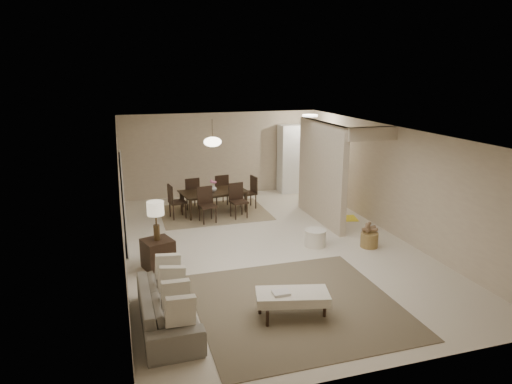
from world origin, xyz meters
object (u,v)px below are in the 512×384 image
object	(u,v)px
ottoman_bench	(292,297)
wicker_basket	(369,240)
sofa	(168,307)
pantry_cabinet	(298,158)
round_pouf	(315,238)
dining_table	(214,202)
side_table	(158,254)

from	to	relation	value
ottoman_bench	wicker_basket	size ratio (longest dim) A/B	3.22
sofa	pantry_cabinet	bearing A→B (deg)	-35.82
round_pouf	sofa	bearing A→B (deg)	-146.19
sofa	dining_table	world-z (taller)	dining_table
wicker_basket	round_pouf	bearing A→B (deg)	160.06
pantry_cabinet	sofa	size ratio (longest dim) A/B	1.05
sofa	wicker_basket	distance (m)	4.90
side_table	wicker_basket	distance (m)	4.47
sofa	side_table	world-z (taller)	sofa
pantry_cabinet	ottoman_bench	xyz separation A→B (m)	(-2.93, -7.07, -0.73)
sofa	ottoman_bench	world-z (taller)	sofa
round_pouf	pantry_cabinet	bearing A→B (deg)	72.90
wicker_basket	dining_table	world-z (taller)	dining_table
side_table	dining_table	distance (m)	3.61
dining_table	ottoman_bench	bearing A→B (deg)	-98.38
ottoman_bench	wicker_basket	bearing A→B (deg)	53.50
pantry_cabinet	round_pouf	xyz separation A→B (m)	(-1.38, -4.48, -0.87)
sofa	ottoman_bench	distance (m)	1.89
ottoman_bench	pantry_cabinet	bearing A→B (deg)	81.25
pantry_cabinet	ottoman_bench	size ratio (longest dim) A/B	1.74
sofa	side_table	distance (m)	2.11
sofa	wicker_basket	world-z (taller)	sofa
wicker_basket	ottoman_bench	bearing A→B (deg)	-140.25
side_table	dining_table	world-z (taller)	dining_table
wicker_basket	side_table	bearing A→B (deg)	177.21
pantry_cabinet	dining_table	bearing A→B (deg)	-153.37
round_pouf	dining_table	xyz separation A→B (m)	(-1.61, 2.98, 0.12)
ottoman_bench	round_pouf	xyz separation A→B (m)	(1.55, 2.59, -0.14)
round_pouf	wicker_basket	bearing A→B (deg)	-19.94
pantry_cabinet	ottoman_bench	world-z (taller)	pantry_cabinet
sofa	round_pouf	xyz separation A→B (m)	(3.42, 2.29, -0.11)
ottoman_bench	dining_table	distance (m)	5.57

